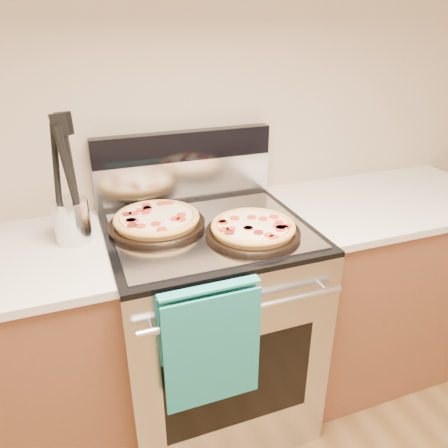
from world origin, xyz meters
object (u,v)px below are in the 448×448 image
object	(u,v)px
range_body	(210,327)
pepperoni_pizza_back	(157,220)
utensil_crock	(72,220)
pepperoni_pizza_front	(253,229)

from	to	relation	value
range_body	pepperoni_pizza_back	distance (m)	0.54
utensil_crock	pepperoni_pizza_back	bearing A→B (deg)	-4.15
range_body	pepperoni_pizza_front	xyz separation A→B (m)	(0.13, -0.12, 0.50)
range_body	utensil_crock	size ratio (longest dim) A/B	5.66
pepperoni_pizza_back	pepperoni_pizza_front	bearing A→B (deg)	-31.46
range_body	utensil_crock	bearing A→B (deg)	169.18
pepperoni_pizza_back	pepperoni_pizza_front	size ratio (longest dim) A/B	1.05
pepperoni_pizza_back	pepperoni_pizza_front	world-z (taller)	pepperoni_pizza_back
range_body	pepperoni_pizza_front	world-z (taller)	pepperoni_pizza_front
range_body	pepperoni_pizza_front	bearing A→B (deg)	-42.47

